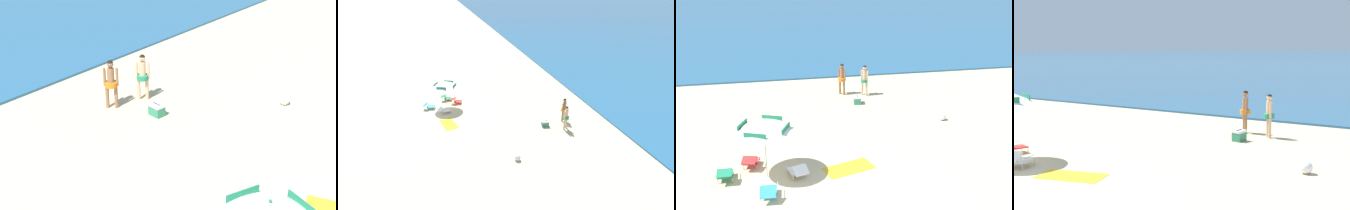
{
  "view_description": "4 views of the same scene",
  "coord_description": "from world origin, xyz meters",
  "views": [
    {
      "loc": [
        -9.12,
        -0.76,
        7.54
      ],
      "look_at": [
        0.98,
        7.36,
        1.32
      ],
      "focal_mm": 54.52,
      "sensor_mm": 36.0,
      "label": 1
    },
    {
      "loc": [
        17.24,
        2.67,
        8.78
      ],
      "look_at": [
        0.47,
        6.53,
        1.03
      ],
      "focal_mm": 28.15,
      "sensor_mm": 36.0,
      "label": 2
    },
    {
      "loc": [
        -2.22,
        -10.7,
        7.5
      ],
      "look_at": [
        1.23,
        6.95,
        0.71
      ],
      "focal_mm": 44.96,
      "sensor_mm": 36.0,
      "label": 3
    },
    {
      "loc": [
        9.12,
        -5.54,
        3.35
      ],
      "look_at": [
        0.99,
        7.04,
        1.43
      ],
      "focal_mm": 47.32,
      "sensor_mm": 36.0,
      "label": 4
    }
  ],
  "objects": [
    {
      "name": "beach_ball",
      "position": [
        5.64,
        6.0,
        0.18
      ],
      "size": [
        0.36,
        0.36,
        0.36
      ],
      "primitive_type": "sphere",
      "color": "white",
      "rests_on": "ground"
    },
    {
      "name": "person_standing_near_shore",
      "position": [
        2.95,
        10.05,
        0.96
      ],
      "size": [
        0.41,
        0.41,
        1.66
      ],
      "color": "#D8A87F",
      "rests_on": "ground"
    },
    {
      "name": "lounge_chair_facing_sea",
      "position": [
        -1.33,
        2.13,
        0.27
      ],
      "size": [
        0.77,
        1.0,
        0.52
      ],
      "color": "white",
      "rests_on": "ground"
    },
    {
      "name": "person_standing_beside",
      "position": [
        1.79,
        10.43,
        0.98
      ],
      "size": [
        0.42,
        0.42,
        1.7
      ],
      "color": "#8C6042",
      "rests_on": "ground"
    },
    {
      "name": "cooler_box",
      "position": [
        2.29,
        8.87,
        0.2
      ],
      "size": [
        0.41,
        0.54,
        0.43
      ],
      "color": "#2D7F5B",
      "rests_on": "ground"
    },
    {
      "name": "beach_towel",
      "position": [
        0.51,
        2.4,
        0.01
      ],
      "size": [
        1.98,
        1.39,
        0.01
      ],
      "primitive_type": "cube",
      "rotation": [
        0.0,
        0.0,
        5.01
      ],
      "color": "gold",
      "rests_on": "ground"
    }
  ]
}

